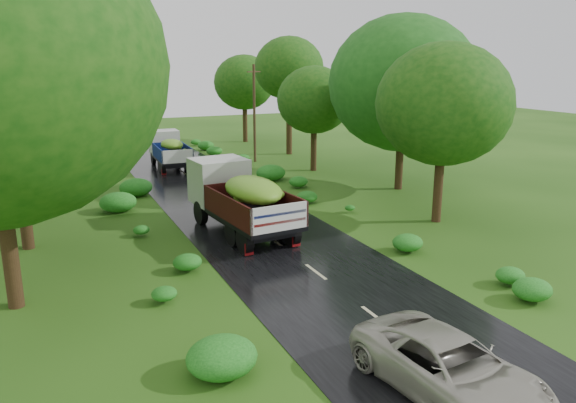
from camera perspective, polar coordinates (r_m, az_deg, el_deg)
ground at (r=17.28m, az=8.96°, el=-11.58°), size 120.00×120.00×0.00m
road at (r=21.28m, az=1.63°, el=-6.27°), size 6.50×80.00×0.02m
road_lines at (r=22.12m, az=0.50°, el=-5.41°), size 0.12×69.60×0.00m
truck_near at (r=24.77m, az=-5.09°, el=0.68°), size 3.15×7.23×2.95m
truck_far at (r=40.31m, az=-12.02°, el=5.32°), size 2.22×5.85×2.43m
car at (r=13.75m, az=16.11°, el=-15.88°), size 2.90×5.23×1.39m
utility_pole at (r=41.54m, az=-3.44°, el=9.02°), size 1.19×0.52×7.08m
trees_left at (r=33.16m, az=-27.22°, el=12.00°), size 6.99×34.58×9.80m
trees_right at (r=37.25m, az=4.88°, el=11.56°), size 6.14×31.67×8.22m
shrubs at (r=29.18m, az=-6.03°, el=0.10°), size 11.90×44.00×0.70m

